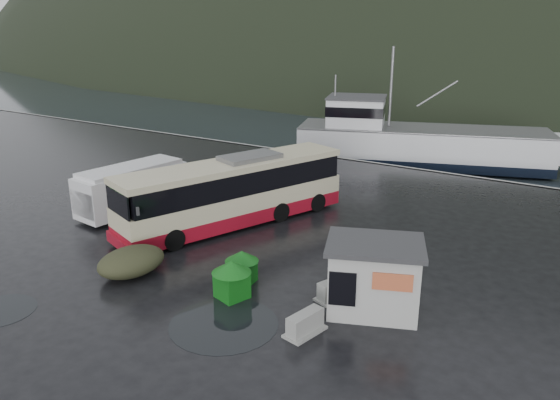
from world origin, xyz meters
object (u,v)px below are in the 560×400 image
Objects in this scene: white_van at (134,211)px; dome_tent at (133,274)px; jersey_barrier_b at (305,333)px; waste_bin_left at (232,297)px; ticket_kiosk at (372,310)px; coach_bus at (235,223)px; jersey_barrier_c at (379,306)px; fishing_trawler at (421,149)px; jersey_barrier_a at (335,298)px; waste_bin_right at (242,282)px.

white_van reaches higher than dome_tent.
waste_bin_left is at bearing 169.03° from jersey_barrier_b.
jersey_barrier_b is (-1.31, -2.70, 0.00)m from ticket_kiosk.
dome_tent is at bearing -70.36° from coach_bus.
ticket_kiosk is at bearing -108.18° from jersey_barrier_c.
fishing_trawler reaches higher than jersey_barrier_b.
waste_bin_left is 4.84m from dome_tent.
waste_bin_left is 29.24m from fishing_trawler.
coach_bus is at bearing 90.01° from dome_tent.
waste_bin_left is 0.98× the size of jersey_barrier_a.
dome_tent reaches higher than jersey_barrier_a.
jersey_barrier_b is at bearing -15.50° from white_van.
waste_bin_left is 3.97m from jersey_barrier_a.
ticket_kiosk is at bearing -4.73° from white_van.
waste_bin_right is at bearing -105.28° from fishing_trawler.
waste_bin_left is 5.62m from jersey_barrier_c.
fishing_trawler reaches higher than waste_bin_right.
coach_bus is 8.17× the size of jersey_barrier_a.
coach_bus is 8.23× the size of jersey_barrier_b.
waste_bin_right reaches higher than jersey_barrier_a.
waste_bin_right is 5.64m from jersey_barrier_c.
coach_bus reaches higher than ticket_kiosk.
coach_bus is 6.14m from white_van.
fishing_trawler is at bearing 103.28° from coach_bus.
ticket_kiosk is (15.72, -3.09, 0.00)m from white_van.
waste_bin_right is 5.44m from ticket_kiosk.
dome_tent is 10.11m from ticket_kiosk.
jersey_barrier_b is (0.26, -2.76, 0.00)m from jersey_barrier_a.
jersey_barrier_c is 27.76m from fishing_trawler.
jersey_barrier_c is at bearing 49.86° from ticket_kiosk.
ticket_kiosk is (9.76, 2.63, 0.00)m from dome_tent.
waste_bin_left is at bearing -71.01° from waste_bin_right.
jersey_barrier_b is at bearing -21.08° from coach_bus.
jersey_barrier_b is at bearing -84.71° from jersey_barrier_a.
jersey_barrier_c is 0.07× the size of fishing_trawler.
white_van is 8.26m from dome_tent.
waste_bin_left reaches higher than waste_bin_right.
coach_bus is 9.19× the size of waste_bin_right.
jersey_barrier_b is at bearing -25.58° from waste_bin_right.
waste_bin_left is 1.11× the size of waste_bin_right.
coach_bus is 2.00× the size of white_van.
white_van is 4.16× the size of waste_bin_left.
white_van is 11.90m from waste_bin_left.
white_van is 25.51m from fishing_trawler.
coach_bus is at bearing 126.17° from waste_bin_left.
ticket_kiosk is at bearing 7.86° from waste_bin_right.
jersey_barrier_a reaches higher than jersey_barrier_b.
dome_tent is 29.89m from fishing_trawler.
jersey_barrier_a is at bearing 31.09° from waste_bin_left.
white_van is 2.15× the size of dome_tent.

